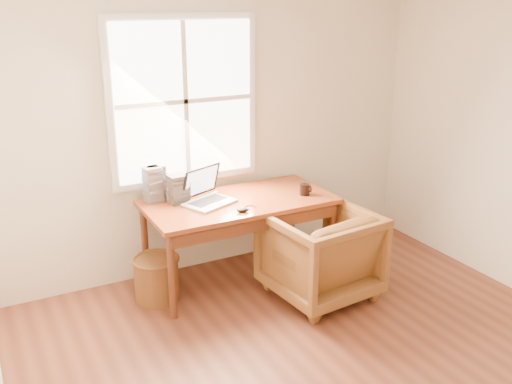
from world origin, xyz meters
The scene contains 11 objects.
room_shell centered at (-0.02, 0.16, 1.32)m, with size 4.04×4.54×2.64m.
desk centered at (0.00, 1.80, 0.73)m, with size 1.60×0.80×0.04m, color brown.
armchair centered at (0.47, 1.25, 0.37)m, with size 0.80×0.82×0.75m, color brown.
wicker_stool centered at (-0.76, 1.80, 0.18)m, with size 0.36×0.36×0.36m, color brown.
laptop centered at (-0.26, 1.81, 0.89)m, with size 0.37×0.39×0.28m, color #B6B9BE, non-canonical shape.
mouse centered at (-0.10, 1.52, 0.77)m, with size 0.10×0.06×0.03m, color black.
coffee_mug centered at (0.56, 1.65, 0.80)m, with size 0.09×0.09×0.10m, color black.
cd_stack_a centered at (-0.60, 2.15, 0.90)m, with size 0.15×0.14×0.30m, color #B8BDC4.
cd_stack_b centered at (-0.47, 1.98, 0.87)m, with size 0.16×0.14×0.24m, color #26252B.
cd_stack_c centered at (-0.65, 2.09, 0.90)m, with size 0.13×0.12×0.30m, color #999AA6.
cd_stack_d centered at (-0.47, 2.04, 0.84)m, with size 0.14×0.12×0.18m, color silver.
Camera 1 is at (-1.99, -2.29, 2.38)m, focal length 40.00 mm.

